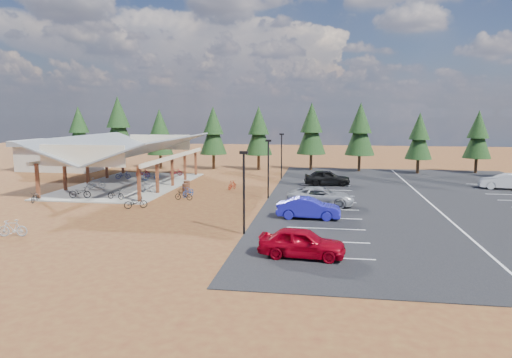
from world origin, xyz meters
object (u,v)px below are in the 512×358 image
bike_5 (148,187)px  bike_14 (188,192)px  bike_6 (151,175)px  car_0 (302,242)px  bike_7 (176,172)px  car_4 (327,178)px  lamp_post_1 (268,165)px  bike_0 (80,192)px  bike_8 (35,197)px  car_9 (505,181)px  trash_bin_1 (187,185)px  car_2 (321,196)px  bike_13 (13,228)px  bike_3 (143,173)px  bike_2 (123,175)px  outbuilding (63,154)px  bike_1 (96,183)px  lamp_post_2 (282,153)px  lamp_post_0 (244,187)px  trash_bin_0 (186,189)px  bike_16 (184,195)px  bike_4 (116,194)px  car_1 (309,208)px  bike_15 (232,185)px  bike_12 (136,203)px  bike_pavilion (128,148)px

bike_5 → bike_14: bike_5 is taller
bike_6 → car_0: car_0 is taller
bike_7 → car_4: bearing=-114.7°
lamp_post_1 → bike_0: 16.49m
bike_7 → bike_8: bearing=147.1°
bike_6 → car_9: bearing=-110.4°
bike_0 → car_9: bearing=-80.9°
trash_bin_1 → bike_0: size_ratio=0.47×
bike_7 → car_2: 22.57m
bike_5 → bike_13: bearing=171.6°
bike_0 → bike_13: 12.08m
bike_3 → bike_2: bearing=134.9°
outbuilding → bike_2: outbuilding is taller
outbuilding → car_4: outbuilding is taller
bike_1 → bike_2: bike_1 is taller
lamp_post_1 → car_2: 5.70m
lamp_post_2 → bike_7: (-12.46, 0.18, -2.43)m
lamp_post_0 → bike_3: 27.47m
trash_bin_0 → bike_7: size_ratio=0.61×
bike_6 → bike_16: bearing=-165.8°
bike_14 → car_0: bearing=-42.5°
lamp_post_0 → bike_4: size_ratio=3.23×
lamp_post_2 → bike_2: bearing=-169.2°
lamp_post_0 → car_1: bearing=51.4°
bike_14 → bike_15: (3.07, 4.47, -0.04)m
bike_6 → bike_12: size_ratio=1.05×
lamp_post_1 → trash_bin_0: size_ratio=5.71×
trash_bin_1 → bike_1: size_ratio=0.51×
bike_3 → bike_6: 2.56m
bike_8 → lamp_post_0: bearing=-35.5°
bike_0 → bike_12: bike_0 is taller
bike_3 → bike_6: (1.75, -1.87, -0.03)m
bike_8 → bike_16: (12.01, 2.71, -0.02)m
bike_0 → trash_bin_1: bearing=-59.2°
bike_3 → bike_12: (6.06, -16.08, -0.15)m
lamp_post_0 → bike_5: lamp_post_0 is taller
bike_pavilion → bike_0: size_ratio=10.13×
bike_1 → car_0: bearing=-149.5°
bike_0 → bike_pavilion: bearing=-14.6°
bike_0 → car_4: size_ratio=0.41×
bike_2 → bike_12: bearing=-164.0°
car_4 → trash_bin_1: bearing=102.7°
bike_6 → car_0: (17.79, -24.55, 0.21)m
bike_3 → bike_14: (8.66, -10.70, -0.14)m
outbuilding → bike_2: size_ratio=6.63×
bike_0 → lamp_post_2: bearing=-54.2°
lamp_post_1 → bike_7: size_ratio=3.48×
car_1 → lamp_post_2: bearing=12.7°
trash_bin_1 → bike_8: (-10.74, -7.71, -0.01)m
trash_bin_0 → bike_3: bike_3 is taller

